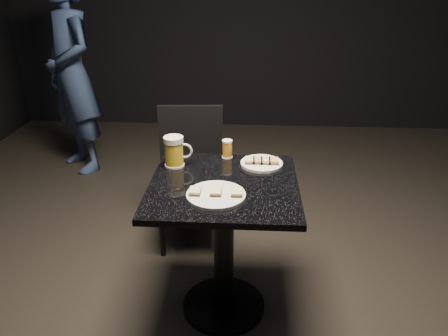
{
  "coord_description": "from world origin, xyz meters",
  "views": [
    {
      "loc": [
        0.11,
        -1.83,
        1.68
      ],
      "look_at": [
        0.0,
        0.02,
        0.82
      ],
      "focal_mm": 35.0,
      "sensor_mm": 36.0,
      "label": 1
    }
  ],
  "objects": [
    {
      "name": "chair",
      "position": [
        -0.26,
        0.7,
        0.5
      ],
      "size": [
        0.44,
        0.44,
        0.88
      ],
      "color": "black",
      "rests_on": "floor"
    },
    {
      "name": "table",
      "position": [
        0.0,
        0.0,
        0.51
      ],
      "size": [
        0.7,
        0.7,
        0.75
      ],
      "color": "black",
      "rests_on": "floor"
    },
    {
      "name": "beer_tumbler",
      "position": [
        0.0,
        0.31,
        0.8
      ],
      "size": [
        0.06,
        0.06,
        0.1
      ],
      "color": "silver",
      "rests_on": "table"
    },
    {
      "name": "floor",
      "position": [
        0.0,
        0.0,
        0.0
      ],
      "size": [
        6.0,
        6.0,
        0.0
      ],
      "primitive_type": "plane",
      "color": "black",
      "rests_on": "ground"
    },
    {
      "name": "plate_large",
      "position": [
        -0.03,
        -0.13,
        0.76
      ],
      "size": [
        0.26,
        0.26,
        0.01
      ],
      "primitive_type": "cylinder",
      "color": "white",
      "rests_on": "table"
    },
    {
      "name": "canapes_on_plate_small",
      "position": [
        0.18,
        0.22,
        0.77
      ],
      "size": [
        0.17,
        0.07,
        0.02
      ],
      "color": "#4C3521",
      "rests_on": "plate_small"
    },
    {
      "name": "canapes_on_plate_large",
      "position": [
        -0.03,
        -0.13,
        0.77
      ],
      "size": [
        0.24,
        0.07,
        0.02
      ],
      "color": "#4C3521",
      "rests_on": "plate_large"
    },
    {
      "name": "beer_mug",
      "position": [
        -0.26,
        0.18,
        0.83
      ],
      "size": [
        0.14,
        0.1,
        0.16
      ],
      "color": "silver",
      "rests_on": "table"
    },
    {
      "name": "patron",
      "position": [
        -1.39,
        1.76,
        0.85
      ],
      "size": [
        0.73,
        0.73,
        1.71
      ],
      "primitive_type": "imported",
      "rotation": [
        0.0,
        0.0,
        -0.78
      ],
      "color": "navy",
      "rests_on": "floor"
    },
    {
      "name": "plate_small",
      "position": [
        0.18,
        0.22,
        0.76
      ],
      "size": [
        0.22,
        0.22,
        0.01
      ],
      "primitive_type": "cylinder",
      "color": "white",
      "rests_on": "table"
    }
  ]
}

